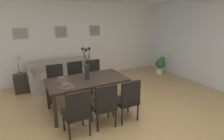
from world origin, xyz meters
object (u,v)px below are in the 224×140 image
object	(u,v)px
framed_picture_center	(61,32)
dining_chair_far_left	(104,103)
side_table	(21,83)
table_lamp	(18,62)
dining_chair_near_right	(56,81)
dining_chair_mid_right	(94,74)
sofa	(64,76)
dining_chair_mid_left	(128,98)
dining_chair_far_right	(77,77)
potted_plant	(160,64)
dining_table	(87,82)
bowl_near_right	(61,78)
framed_picture_left	(20,34)
dining_chair_near_left	(77,111)
bowl_near_left	(66,85)
centerpiece_vase	(87,67)
framed_picture_right	(95,31)

from	to	relation	value
framed_picture_center	dining_chair_far_left	bearing A→B (deg)	-89.59
side_table	table_lamp	bearing A→B (deg)	180.00
dining_chair_near_right	dining_chair_mid_right	bearing A→B (deg)	0.62
sofa	framed_picture_center	xyz separation A→B (m)	(0.13, 0.48, 1.36)
dining_chair_mid_left	dining_chair_mid_right	world-z (taller)	same
dining_chair_far_right	potted_plant	distance (m)	3.37
framed_picture_center	dining_table	bearing A→B (deg)	-90.00
dining_table	bowl_near_right	xyz separation A→B (m)	(-0.54, 0.22, 0.12)
dining_chair_near_right	dining_chair_far_right	xyz separation A→B (m)	(0.58, 0.05, 0.00)
dining_chair_far_right	sofa	xyz separation A→B (m)	(-0.16, 0.91, -0.23)
dining_chair_near_right	framed_picture_left	distance (m)	1.94
dining_chair_near_left	framed_picture_center	bearing A→B (deg)	80.49
dining_chair_far_left	bowl_near_left	distance (m)	0.90
dining_chair_mid_left	table_lamp	bearing A→B (deg)	125.32
centerpiece_vase	framed_picture_right	distance (m)	2.67
dining_chair_mid_right	framed_picture_center	distance (m)	1.90
sofa	potted_plant	distance (m)	3.58
dining_chair_mid_right	bowl_near_left	size ratio (longest dim) A/B	5.41
sofa	potted_plant	xyz separation A→B (m)	(3.52, -0.63, 0.09)
framed_picture_left	framed_picture_center	bearing A→B (deg)	-0.00
sofa	framed_picture_left	world-z (taller)	framed_picture_left
dining_chair_far_right	framed_picture_right	world-z (taller)	framed_picture_right
table_lamp	framed_picture_left	size ratio (longest dim) A/B	1.23
bowl_near_left	bowl_near_right	bearing A→B (deg)	90.00
dining_chair_far_left	dining_chair_mid_right	distance (m)	1.82
dining_table	bowl_near_right	world-z (taller)	bowl_near_right
dining_chair_near_right	bowl_near_left	world-z (taller)	dining_chair_near_right
dining_chair_mid_right	dining_chair_near_left	bearing A→B (deg)	-121.19
table_lamp	framed_picture_center	distance (m)	1.64
framed_picture_left	framed_picture_center	distance (m)	1.19
dining_chair_far_left	table_lamp	size ratio (longest dim) A/B	1.80
dining_chair_mid_left	framed_picture_left	distance (m)	3.81
potted_plant	dining_chair_mid_left	bearing A→B (deg)	-143.75
dining_chair_near_left	side_table	distance (m)	2.84
bowl_near_right	dining_chair_near_right	bearing A→B (deg)	90.92
dining_chair_near_right	side_table	size ratio (longest dim) A/B	1.77
bowl_near_right	sofa	world-z (taller)	bowl_near_right
framed_picture_right	centerpiece_vase	bearing A→B (deg)	-117.29
bowl_near_left	framed_picture_left	bearing A→B (deg)	104.47
dining_chair_far_left	dining_chair_mid_left	xyz separation A→B (m)	(0.52, -0.03, 0.00)
framed_picture_right	bowl_near_left	bearing A→B (deg)	-124.43
dining_chair_near_left	centerpiece_vase	bearing A→B (deg)	58.85
dining_chair_mid_left	sofa	size ratio (longest dim) A/B	0.44
dining_table	table_lamp	world-z (taller)	table_lamp
bowl_near_left	framed_picture_center	bearing A→B (deg)	77.94
dining_table	dining_chair_near_left	size ratio (longest dim) A/B	1.96
dining_chair_near_right	sofa	distance (m)	1.07
side_table	framed_picture_left	bearing A→B (deg)	69.57
centerpiece_vase	dining_chair_far_right	bearing A→B (deg)	88.42
bowl_near_right	framed_picture_right	distance (m)	2.85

